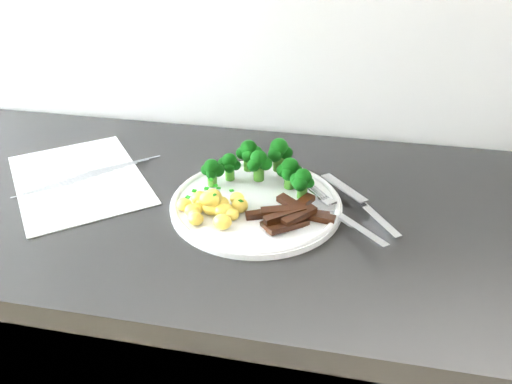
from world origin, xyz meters
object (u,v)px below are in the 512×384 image
(counter, at_px, (225,375))
(broccoli, at_px, (263,164))
(potatoes, at_px, (212,205))
(beef_strips, at_px, (292,214))
(knife, at_px, (368,211))
(fork, at_px, (347,218))
(recipe_paper, at_px, (79,179))
(plate, at_px, (256,203))

(counter, distance_m, broccoli, 0.51)
(potatoes, xyz_separation_m, beef_strips, (0.13, 0.01, -0.00))
(beef_strips, xyz_separation_m, knife, (0.12, 0.05, -0.01))
(counter, relative_size, broccoli, 11.92)
(counter, height_order, potatoes, potatoes)
(fork, height_order, knife, fork)
(potatoes, bearing_deg, recipe_paper, 165.43)
(plate, distance_m, fork, 0.16)
(potatoes, xyz_separation_m, fork, (0.22, 0.01, -0.01))
(counter, relative_size, potatoes, 20.70)
(broccoli, distance_m, potatoes, 0.13)
(recipe_paper, height_order, knife, knife)
(counter, bearing_deg, potatoes, -82.26)
(knife, bearing_deg, broccoli, 164.14)
(potatoes, bearing_deg, fork, 3.51)
(beef_strips, xyz_separation_m, fork, (0.09, 0.01, -0.00))
(potatoes, bearing_deg, plate, 35.68)
(plate, height_order, knife, knife)
(counter, height_order, beef_strips, beef_strips)
(broccoli, height_order, fork, broccoli)
(plate, relative_size, fork, 1.81)
(fork, bearing_deg, recipe_paper, 173.19)
(recipe_paper, bearing_deg, potatoes, -14.57)
(plate, distance_m, broccoli, 0.08)
(beef_strips, relative_size, fork, 0.91)
(counter, xyz_separation_m, fork, (0.22, -0.03, 0.47))
(broccoli, bearing_deg, fork, -32.15)
(plate, bearing_deg, knife, 3.43)
(fork, bearing_deg, beef_strips, -175.28)
(potatoes, height_order, fork, potatoes)
(counter, relative_size, plate, 8.28)
(plate, bearing_deg, beef_strips, -30.60)
(beef_strips, bearing_deg, counter, 163.11)
(broccoli, distance_m, beef_strips, 0.13)
(plate, bearing_deg, recipe_paper, 175.52)
(plate, xyz_separation_m, potatoes, (-0.06, -0.05, 0.02))
(potatoes, relative_size, knife, 0.66)
(broccoli, height_order, knife, broccoli)
(recipe_paper, xyz_separation_m, beef_strips, (0.41, -0.07, 0.02))
(recipe_paper, distance_m, beef_strips, 0.42)
(counter, height_order, fork, fork)
(fork, bearing_deg, plate, 168.09)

